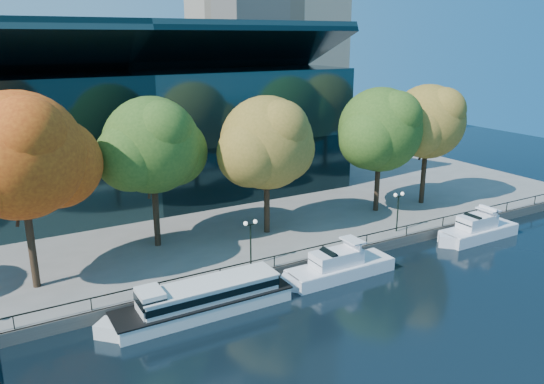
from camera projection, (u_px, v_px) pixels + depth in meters
ground at (295, 293)px, 42.38m from camera, size 160.00×160.00×0.00m
promenade at (153, 183)px, 72.49m from camera, size 90.00×67.08×1.00m
railing at (274, 256)px, 44.54m from camera, size 88.20×0.08×0.99m
convention_building at (128, 132)px, 64.50m from camera, size 50.00×24.57×21.43m
tour_boat at (199, 299)px, 38.88m from camera, size 14.70×3.28×2.79m
cruiser_near at (337, 267)px, 44.86m from camera, size 10.78×2.78×3.12m
cruiser_far at (476, 230)px, 53.35m from camera, size 9.82×2.72×3.21m
tree_1 at (23, 158)px, 38.41m from camera, size 11.79×9.67×15.14m
tree_2 at (154, 147)px, 46.84m from camera, size 10.77×8.83×13.80m
tree_3 at (269, 145)px, 50.35m from camera, size 11.15×9.14×13.47m
tree_4 at (382, 131)px, 56.90m from camera, size 11.32×9.28×13.63m
tree_5 at (429, 123)px, 59.49m from camera, size 10.40×8.53×13.69m
lamp_1 at (251, 232)px, 44.25m from camera, size 1.26×0.36×4.03m
lamp_2 at (398, 203)px, 52.11m from camera, size 1.26×0.36×4.03m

